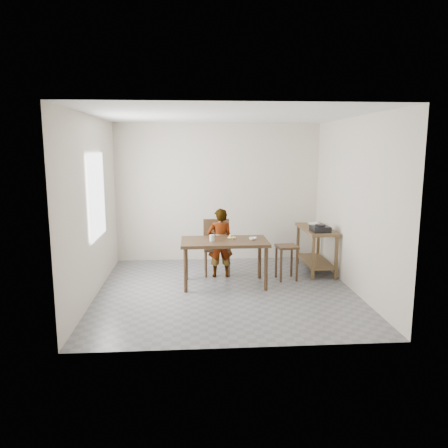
{
  "coord_description": "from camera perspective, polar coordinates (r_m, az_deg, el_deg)",
  "views": [
    {
      "loc": [
        -0.51,
        -6.59,
        2.23
      ],
      "look_at": [
        0.0,
        0.4,
        1.0
      ],
      "focal_mm": 35.0,
      "sensor_mm": 36.0,
      "label": 1
    }
  ],
  "objects": [
    {
      "name": "wall_back",
      "position": [
        8.67,
        -0.79,
        4.13
      ],
      "size": [
        4.0,
        0.04,
        2.7
      ],
      "primitive_type": "cube",
      "color": "beige",
      "rests_on": "ground"
    },
    {
      "name": "wall_front",
      "position": [
        4.68,
        2.17,
        -0.9
      ],
      "size": [
        4.0,
        0.04,
        2.7
      ],
      "primitive_type": "cube",
      "color": "beige",
      "rests_on": "ground"
    },
    {
      "name": "small_bowl",
      "position": [
        7.11,
        3.77,
        -1.92
      ],
      "size": [
        0.13,
        0.13,
        0.04
      ],
      "primitive_type": "imported",
      "rotation": [
        0.0,
        0.0,
        -0.08
      ],
      "color": "white",
      "rests_on": "dining_table"
    },
    {
      "name": "dining_chair",
      "position": [
        7.74,
        -0.94,
        -3.11
      ],
      "size": [
        0.47,
        0.47,
        0.96
      ],
      "primitive_type": null,
      "rotation": [
        0.0,
        0.0,
        -0.01
      ],
      "color": "#402C1A",
      "rests_on": "floor"
    },
    {
      "name": "floor",
      "position": [
        6.98,
        0.24,
        -8.85
      ],
      "size": [
        4.0,
        4.0,
        0.04
      ],
      "primitive_type": "cube",
      "color": "slate",
      "rests_on": "ground"
    },
    {
      "name": "serving_bowl",
      "position": [
        8.24,
        11.64,
        -0.05
      ],
      "size": [
        0.26,
        0.26,
        0.05
      ],
      "primitive_type": "imported",
      "rotation": [
        0.0,
        0.0,
        0.26
      ],
      "color": "white",
      "rests_on": "prep_counter"
    },
    {
      "name": "dining_table",
      "position": [
        7.15,
        0.06,
        -5.08
      ],
      "size": [
        1.4,
        0.8,
        0.75
      ],
      "primitive_type": null,
      "color": "#402C1A",
      "rests_on": "floor"
    },
    {
      "name": "wall_right",
      "position": [
        7.11,
        16.72,
        2.43
      ],
      "size": [
        0.04,
        4.0,
        2.7
      ],
      "primitive_type": "cube",
      "color": "beige",
      "rests_on": "ground"
    },
    {
      "name": "child",
      "position": [
        7.55,
        -0.51,
        -2.48
      ],
      "size": [
        0.46,
        0.31,
        1.21
      ],
      "primitive_type": "imported",
      "rotation": [
        0.0,
        0.0,
        3.2
      ],
      "color": "white",
      "rests_on": "floor"
    },
    {
      "name": "stool",
      "position": [
        7.54,
        8.16,
        -5.0
      ],
      "size": [
        0.37,
        0.37,
        0.6
      ],
      "primitive_type": null,
      "rotation": [
        0.0,
        0.0,
        0.11
      ],
      "color": "#402C1A",
      "rests_on": "floor"
    },
    {
      "name": "gas_burner",
      "position": [
        7.68,
        12.45,
        -0.63
      ],
      "size": [
        0.32,
        0.32,
        0.1
      ],
      "primitive_type": "cube",
      "rotation": [
        0.0,
        0.0,
        0.08
      ],
      "color": "black",
      "rests_on": "prep_counter"
    },
    {
      "name": "banana",
      "position": [
        7.16,
        1.02,
        -1.76
      ],
      "size": [
        0.17,
        0.15,
        0.05
      ],
      "primitive_type": null,
      "rotation": [
        0.0,
        0.0,
        -0.32
      ],
      "color": "#DFC04A",
      "rests_on": "dining_table"
    },
    {
      "name": "window_pane",
      "position": [
        6.98,
        -16.26,
        3.56
      ],
      "size": [
        0.02,
        1.1,
        1.3
      ],
      "primitive_type": "cube",
      "color": "white",
      "rests_on": "wall_left"
    },
    {
      "name": "glass_tumbler",
      "position": [
        7.0,
        -1.58,
        -1.82
      ],
      "size": [
        0.1,
        0.1,
        0.1
      ],
      "primitive_type": "cylinder",
      "rotation": [
        0.0,
        0.0,
        -0.25
      ],
      "color": "silver",
      "rests_on": "dining_table"
    },
    {
      "name": "prep_counter",
      "position": [
        8.12,
        11.9,
        -3.29
      ],
      "size": [
        0.5,
        1.2,
        0.8
      ],
      "primitive_type": null,
      "color": "brown",
      "rests_on": "floor"
    },
    {
      "name": "wall_left",
      "position": [
        6.81,
        -16.95,
        2.1
      ],
      "size": [
        0.04,
        4.0,
        2.7
      ],
      "primitive_type": "cube",
      "color": "beige",
      "rests_on": "ground"
    },
    {
      "name": "ceiling",
      "position": [
        6.62,
        0.26,
        14.2
      ],
      "size": [
        4.0,
        4.0,
        0.04
      ],
      "primitive_type": "cube",
      "color": "white",
      "rests_on": "wall_back"
    }
  ]
}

